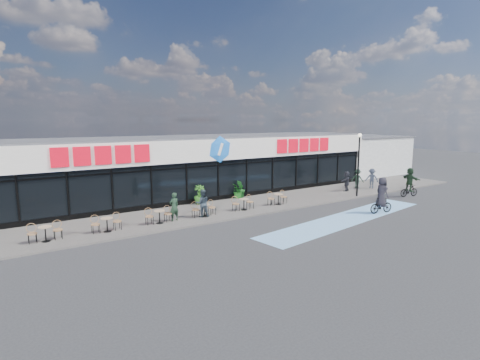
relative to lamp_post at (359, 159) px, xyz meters
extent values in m
plane|color=#28282B|center=(-9.49, -2.30, -2.96)|extent=(120.00, 120.00, 0.00)
cube|color=#59544F|center=(-9.49, 2.20, -2.91)|extent=(44.00, 5.00, 0.10)
cube|color=#72A6D8|center=(-5.49, -3.80, -2.95)|extent=(14.17, 4.13, 0.01)
cube|color=black|center=(-9.49, 7.70, -1.46)|extent=(30.00, 6.00, 3.00)
cube|color=white|center=(-9.49, 7.55, 0.79)|extent=(30.60, 6.30, 1.50)
cube|color=#47474C|center=(-9.49, 7.70, 1.59)|extent=(30.60, 6.30, 0.10)
cube|color=navy|center=(-9.49, 4.66, 0.09)|extent=(30.60, 0.08, 0.18)
cube|color=black|center=(-9.49, 4.67, -0.31)|extent=(30.00, 0.06, 0.08)
cube|color=black|center=(-9.49, 4.68, -2.76)|extent=(30.00, 0.10, 0.40)
cube|color=red|center=(-17.49, 4.40, 0.84)|extent=(5.63, 0.18, 1.10)
cube|color=red|center=(-1.49, 4.40, 0.84)|extent=(5.63, 0.18, 1.10)
ellipsoid|color=blue|center=(-9.49, 4.40, 0.84)|extent=(1.90, 0.24, 1.90)
cylinder|color=black|center=(-21.99, 4.67, -1.46)|extent=(0.10, 0.10, 3.00)
cylinder|color=black|center=(-19.49, 4.67, -1.46)|extent=(0.10, 0.10, 3.00)
cylinder|color=black|center=(-16.99, 4.67, -1.46)|extent=(0.10, 0.10, 3.00)
cylinder|color=black|center=(-14.49, 4.67, -1.46)|extent=(0.10, 0.10, 3.00)
cylinder|color=black|center=(-11.99, 4.67, -1.46)|extent=(0.10, 0.10, 3.00)
cylinder|color=black|center=(-9.49, 4.67, -1.46)|extent=(0.10, 0.10, 3.00)
cylinder|color=black|center=(-6.99, 4.67, -1.46)|extent=(0.10, 0.10, 3.00)
cylinder|color=black|center=(-4.49, 4.67, -1.46)|extent=(0.10, 0.10, 3.00)
cylinder|color=black|center=(-1.99, 4.67, -1.46)|extent=(0.10, 0.10, 3.00)
cylinder|color=black|center=(0.51, 4.67, -1.46)|extent=(0.10, 0.10, 3.00)
cylinder|color=black|center=(3.01, 4.67, -1.46)|extent=(0.10, 0.10, 3.00)
cylinder|color=black|center=(5.51, 4.67, -1.46)|extent=(0.10, 0.10, 3.00)
cube|color=silver|center=(11.01, 8.70, -0.96)|extent=(9.00, 7.00, 4.00)
cube|color=#47474C|center=(11.01, 8.70, 1.09)|extent=(9.20, 7.20, 0.12)
cylinder|color=black|center=(0.00, 0.00, -0.60)|extent=(0.12, 0.12, 4.52)
sphere|color=#FFF2CC|center=(0.00, 0.00, 1.77)|extent=(0.28, 0.28, 0.28)
cylinder|color=tan|center=(-21.14, 1.10, -2.14)|extent=(0.60, 0.60, 0.04)
cylinder|color=black|center=(-21.14, 1.10, -2.49)|extent=(0.06, 0.06, 0.70)
cylinder|color=black|center=(-21.14, 1.10, -2.85)|extent=(0.40, 0.40, 0.02)
cylinder|color=tan|center=(-18.27, 1.10, -2.14)|extent=(0.60, 0.60, 0.04)
cylinder|color=black|center=(-18.27, 1.10, -2.49)|extent=(0.06, 0.06, 0.70)
cylinder|color=black|center=(-18.27, 1.10, -2.85)|extent=(0.40, 0.40, 0.02)
cylinder|color=tan|center=(-15.41, 1.10, -2.14)|extent=(0.60, 0.60, 0.04)
cylinder|color=black|center=(-15.41, 1.10, -2.49)|extent=(0.06, 0.06, 0.70)
cylinder|color=black|center=(-15.41, 1.10, -2.85)|extent=(0.40, 0.40, 0.02)
cylinder|color=tan|center=(-12.54, 1.10, -2.14)|extent=(0.60, 0.60, 0.04)
cylinder|color=black|center=(-12.54, 1.10, -2.49)|extent=(0.06, 0.06, 0.70)
cylinder|color=black|center=(-12.54, 1.10, -2.85)|extent=(0.40, 0.40, 0.02)
cylinder|color=tan|center=(-9.68, 1.10, -2.14)|extent=(0.60, 0.60, 0.04)
cylinder|color=black|center=(-9.68, 1.10, -2.49)|extent=(0.06, 0.06, 0.70)
cylinder|color=black|center=(-9.68, 1.10, -2.85)|extent=(0.40, 0.40, 0.02)
cylinder|color=tan|center=(-6.81, 1.10, -2.14)|extent=(0.60, 0.60, 0.04)
cylinder|color=black|center=(-6.81, 1.10, -2.49)|extent=(0.06, 0.06, 0.70)
cylinder|color=black|center=(-6.81, 1.10, -2.85)|extent=(0.40, 0.40, 0.02)
imported|color=#245618|center=(-11.26, 4.25, -2.20)|extent=(0.94, 0.94, 1.32)
imported|color=#164F1A|center=(-7.68, 4.43, -2.19)|extent=(0.89, 0.93, 1.32)
imported|color=#1B5F1B|center=(-7.94, 4.41, -2.31)|extent=(1.08, 1.17, 1.09)
imported|color=#1C3222|center=(-14.47, 1.20, -2.04)|extent=(0.67, 0.51, 1.64)
imported|color=#28343F|center=(-12.71, 1.06, -2.02)|extent=(0.98, 0.87, 1.67)
imported|color=#29303F|center=(3.77, 1.55, -2.02)|extent=(1.02, 1.25, 1.68)
imported|color=#192E21|center=(2.80, 2.25, -2.05)|extent=(0.95, 1.20, 1.62)
imported|color=#202229|center=(1.02, 1.91, -2.04)|extent=(1.58, 1.03, 1.63)
imported|color=black|center=(-2.68, -4.07, -2.45)|extent=(1.73, 0.81, 1.00)
imported|color=black|center=(-2.68, -4.07, -1.58)|extent=(0.76, 1.01, 1.86)
imported|color=black|center=(3.57, -2.04, -2.47)|extent=(1.69, 0.83, 0.98)
imported|color=black|center=(3.57, -2.04, -1.61)|extent=(0.91, 1.75, 1.80)
camera|label=1|loc=(-22.93, -18.35, 2.89)|focal=28.00mm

